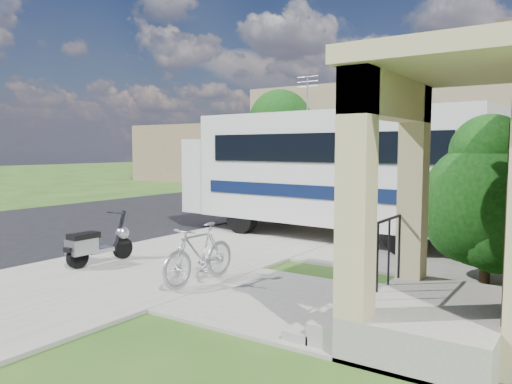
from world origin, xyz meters
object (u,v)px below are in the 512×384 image
Objects in this scene: motorhome at (331,168)px; garden_hose at (390,302)px; shrub at (493,199)px; pickup_truck at (288,181)px; scooter at (96,244)px; van at (338,174)px; bicycle at (199,257)px.

motorhome is 22.75× the size of garden_hose.
pickup_truck is at bearing 133.24° from shrub.
shrub is 7.35m from scooter.
garden_hose is (10.38, -20.61, -0.73)m from van.
scooter reaches higher than garden_hose.
bicycle is at bearing 110.42° from pickup_truck.
garden_hose is at bearing -115.75° from shrub.
shrub is at bearing 37.02° from bicycle.
motorhome is at bearing 69.29° from scooter.
van is at bearing 117.63° from motorhome.
motorhome is at bearing 121.97° from pickup_truck.
van is (-7.10, 15.79, -1.02)m from motorhome.
scooter is at bearing -171.91° from garden_hose.
bicycle is at bearing -166.92° from garden_hose.
shrub is at bearing -28.96° from motorhome.
scooter is (-2.38, -5.63, -1.37)m from motorhome.
van is (-11.39, 18.51, -0.68)m from shrub.
pickup_truck reaches higher than scooter.
pickup_truck is at bearing 117.37° from bicycle.
garden_hose is at bearing -52.35° from motorhome.
shrub is 1.91× the size of scooter.
garden_hose is at bearing -53.89° from van.
shrub reaches higher than pickup_truck.
van is at bearing 111.38° from bicycle.
motorhome is at bearing 147.62° from shrub.
scooter is 0.91× the size of bicycle.
scooter is (-6.67, -2.90, -1.04)m from shrub.
motorhome is at bearing 124.23° from garden_hose.
motorhome reaches higher than van.
bicycle reaches higher than garden_hose.
shrub reaches higher than garden_hose.
pickup_truck reaches higher than bicycle.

